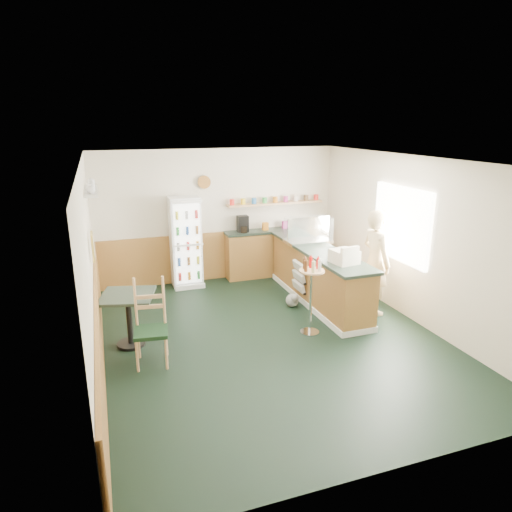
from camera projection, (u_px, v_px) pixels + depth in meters
name	position (u px, v px, depth m)	size (l,w,h in m)	color
ground	(270.00, 337.00, 7.06)	(6.00, 6.00, 0.00)	black
room_envelope	(241.00, 232.00, 7.22)	(5.04, 6.02, 2.72)	beige
service_counter	(318.00, 278.00, 8.33)	(0.68, 3.01, 1.01)	#A67535
back_counter	(276.00, 250.00, 9.82)	(2.24, 0.42, 1.69)	#A67535
drinks_fridge	(186.00, 242.00, 9.05)	(0.60, 0.52, 1.80)	white
display_case	(308.00, 230.00, 8.54)	(0.85, 0.44, 0.48)	silver
cash_register	(344.00, 256.00, 7.36)	(0.37, 0.39, 0.21)	beige
shopkeeper	(376.00, 262.00, 7.76)	(0.61, 0.44, 1.82)	tan
condiment_stand	(311.00, 286.00, 7.00)	(0.39, 0.39, 1.22)	silver
newspaper_rack	(299.00, 277.00, 8.26)	(0.09, 0.47, 0.55)	black
cafe_table	(128.00, 310.00, 6.66)	(0.90, 0.90, 0.81)	black
cafe_chair	(150.00, 319.00, 6.22)	(0.50, 0.50, 1.19)	black
dog_doorstop	(293.00, 300.00, 8.18)	(0.23, 0.30, 0.28)	gray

